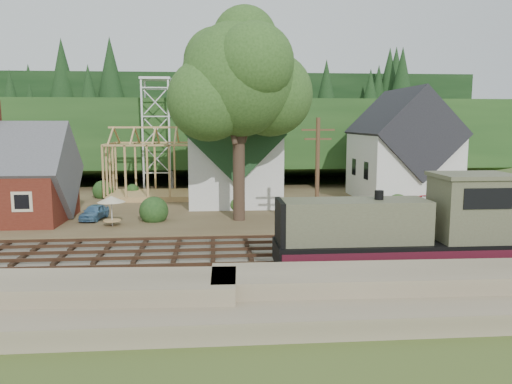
{
  "coord_description": "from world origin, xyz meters",
  "views": [
    {
      "loc": [
        0.19,
        -27.39,
        7.71
      ],
      "look_at": [
        2.96,
        6.0,
        3.0
      ],
      "focal_mm": 35.0,
      "sensor_mm": 36.0,
      "label": 1
    }
  ],
  "objects": [
    {
      "name": "telegraph_pole_near",
      "position": [
        7.0,
        5.2,
        4.25
      ],
      "size": [
        2.2,
        0.28,
        8.0
      ],
      "color": "#4C331E",
      "rests_on": "ground"
    },
    {
      "name": "lattice_tower",
      "position": [
        -6.0,
        28.0,
        10.03
      ],
      "size": [
        3.2,
        3.2,
        12.12
      ],
      "color": "silver",
      "rests_on": "village_flat"
    },
    {
      "name": "church",
      "position": [
        2.0,
        19.68,
        5.18
      ],
      "size": [
        8.4,
        15.17,
        13.0
      ],
      "color": "silver",
      "rests_on": "village_flat"
    },
    {
      "name": "embankment",
      "position": [
        0.0,
        -8.5,
        0.0
      ],
      "size": [
        64.0,
        5.0,
        1.6
      ],
      "primitive_type": "cube",
      "color": "#7F7259",
      "rests_on": "ground"
    },
    {
      "name": "car_red",
      "position": [
        18.68,
        14.33,
        0.87
      ],
      "size": [
        4.4,
        2.62,
        1.14
      ],
      "primitive_type": "imported",
      "rotation": [
        0.0,
        0.0,
        1.39
      ],
      "color": "red",
      "rests_on": "village_flat"
    },
    {
      "name": "hillside",
      "position": [
        0.0,
        42.0,
        0.0
      ],
      "size": [
        70.0,
        28.96,
        12.74
      ],
      "primitive_type": "cube",
      "rotation": [
        -0.17,
        0.0,
        0.0
      ],
      "color": "#1E3F19",
      "rests_on": "ground"
    },
    {
      "name": "village_flat",
      "position": [
        0.0,
        18.0,
        0.15
      ],
      "size": [
        64.0,
        26.0,
        0.3
      ],
      "primitive_type": "cube",
      "color": "brown",
      "rests_on": "ground"
    },
    {
      "name": "timber_frame",
      "position": [
        -6.0,
        22.0,
        3.27
      ],
      "size": [
        8.2,
        6.2,
        6.99
      ],
      "color": "tan",
      "rests_on": "village_flat"
    },
    {
      "name": "patio_set",
      "position": [
        -7.21,
        8.51,
        2.16
      ],
      "size": [
        1.96,
        1.96,
        2.18
      ],
      "color": "silver",
      "rests_on": "village_flat"
    },
    {
      "name": "ground",
      "position": [
        0.0,
        0.0,
        0.0
      ],
      "size": [
        140.0,
        140.0,
        0.0
      ],
      "primitive_type": "plane",
      "color": "#384C1E",
      "rests_on": "ground"
    },
    {
      "name": "car_blue",
      "position": [
        -9.05,
        11.09,
        0.88
      ],
      "size": [
        1.89,
        3.56,
        1.15
      ],
      "primitive_type": "imported",
      "rotation": [
        0.0,
        0.0,
        -0.16
      ],
      "color": "teal",
      "rests_on": "village_flat"
    },
    {
      "name": "ridge",
      "position": [
        0.0,
        58.0,
        0.0
      ],
      "size": [
        80.0,
        20.0,
        12.0
      ],
      "primitive_type": "cube",
      "color": "black",
      "rests_on": "ground"
    },
    {
      "name": "locomotive",
      "position": [
        9.99,
        -3.0,
        2.18
      ],
      "size": [
        12.38,
        3.09,
        4.94
      ],
      "color": "black",
      "rests_on": "railroad_bed"
    },
    {
      "name": "farmhouse",
      "position": [
        18.0,
        19.0,
        4.87
      ],
      "size": [
        8.4,
        10.8,
        10.6
      ],
      "color": "silver",
      "rests_on": "village_flat"
    },
    {
      "name": "railroad_bed",
      "position": [
        0.0,
        0.0,
        0.08
      ],
      "size": [
        64.0,
        11.0,
        0.16
      ],
      "primitive_type": "cube",
      "color": "#726B5B",
      "rests_on": "ground"
    },
    {
      "name": "big_tree",
      "position": [
        2.17,
        10.08,
        10.22
      ],
      "size": [
        10.9,
        8.4,
        14.7
      ],
      "color": "#38281E",
      "rests_on": "village_flat"
    }
  ]
}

